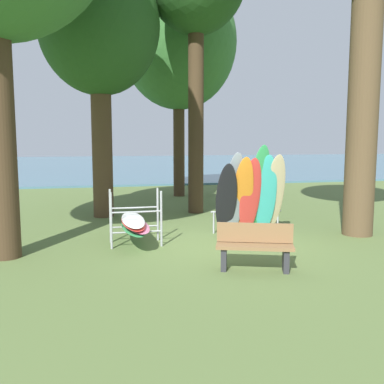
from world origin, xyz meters
TOP-DOWN VIEW (x-y plane):
  - ground_plane at (0.00, 0.00)m, footprint 80.00×80.00m
  - lake_water at (0.00, 30.42)m, footprint 80.00×36.00m
  - tree_mid_behind at (0.82, 8.49)m, footprint 4.68×4.68m
  - tree_far_right_back at (-2.35, 4.19)m, footprint 3.58×3.58m
  - leaning_board_pile at (1.20, 0.76)m, footprint 1.84×0.87m
  - board_storage_rack at (-1.71, 0.39)m, footprint 1.15×2.12m
  - park_bench at (0.29, -2.02)m, footprint 1.46×0.84m

SIDE VIEW (x-z plane):
  - ground_plane at x=0.00m, z-range 0.00..0.00m
  - lake_water at x=0.00m, z-range 0.00..0.10m
  - park_bench at x=0.29m, z-range 0.03..0.88m
  - board_storage_rack at x=-1.71m, z-range -0.13..1.12m
  - leaning_board_pile at x=1.20m, z-range -0.12..2.14m
  - tree_far_right_back at x=-2.35m, z-range 1.73..9.51m
  - tree_mid_behind at x=0.82m, z-range 1.75..10.71m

